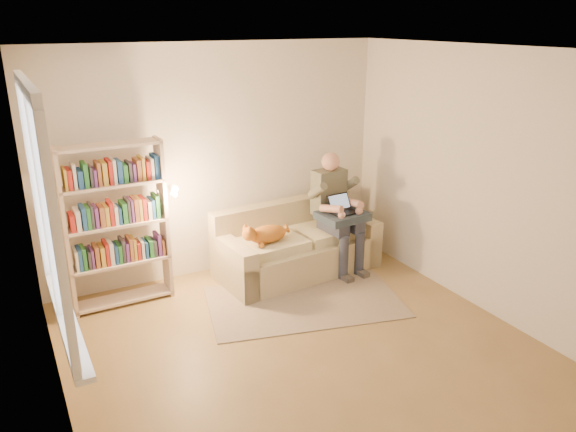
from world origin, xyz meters
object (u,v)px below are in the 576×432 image
sofa (296,248)px  bookshelf (116,218)px  person (335,206)px  cat (267,233)px  laptop (341,208)px

sofa → bookshelf: bearing=170.7°
person → cat: (-0.90, -0.05, -0.16)m
cat → laptop: bearing=-9.6°
laptop → bookshelf: bookshelf is taller
person → cat: 0.92m
sofa → bookshelf: size_ratio=1.13×
person → laptop: size_ratio=4.48×
sofa → person: 0.68m
cat → bookshelf: (-1.53, 0.31, 0.34)m
laptop → bookshelf: size_ratio=0.18×
person → bookshelf: 2.45m
laptop → bookshelf: 2.46m
person → bookshelf: size_ratio=0.81×
sofa → cat: bearing=-165.3°
laptop → sofa: bearing=148.1°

